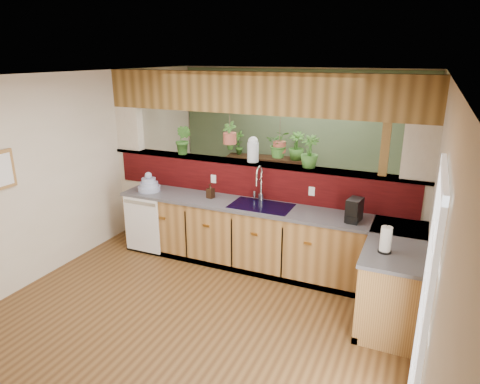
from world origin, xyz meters
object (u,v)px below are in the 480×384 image
at_px(coffee_maker, 354,211).
at_px(faucet, 260,182).
at_px(dish_stack, 149,185).
at_px(soap_dispenser, 210,191).
at_px(glass_jar, 253,149).
at_px(paper_towel, 386,240).
at_px(shelving_console, 267,183).

bearing_deg(coffee_maker, faucet, 179.67).
distance_m(dish_stack, coffee_maker, 2.95).
bearing_deg(soap_dispenser, glass_jar, 35.55).
bearing_deg(faucet, paper_towel, -28.57).
bearing_deg(paper_towel, faucet, 151.43).
xyz_separation_m(soap_dispenser, glass_jar, (0.49, 0.35, 0.57)).
distance_m(dish_stack, soap_dispenser, 0.98).
distance_m(soap_dispenser, coffee_maker, 1.98).
height_order(paper_towel, glass_jar, glass_jar).
xyz_separation_m(dish_stack, coffee_maker, (2.95, -0.01, 0.04)).
relative_size(coffee_maker, glass_jar, 0.80).
bearing_deg(glass_jar, paper_towel, -31.23).
relative_size(soap_dispenser, glass_jar, 0.57).
relative_size(faucet, coffee_maker, 1.82).
bearing_deg(coffee_maker, dish_stack, -171.00).
height_order(soap_dispenser, shelving_console, soap_dispenser).
bearing_deg(glass_jar, dish_stack, -163.53).
bearing_deg(paper_towel, dish_stack, 167.77).
height_order(coffee_maker, paper_towel, paper_towel).
relative_size(dish_stack, glass_jar, 0.93).
bearing_deg(shelving_console, dish_stack, -121.80).
relative_size(dish_stack, shelving_console, 0.22).
distance_m(soap_dispenser, paper_towel, 2.55).
xyz_separation_m(dish_stack, soap_dispenser, (0.97, 0.08, 0.01)).
xyz_separation_m(faucet, shelving_console, (-0.67, 2.12, -0.67)).
xyz_separation_m(dish_stack, shelving_console, (0.98, 2.33, -0.49)).
height_order(soap_dispenser, glass_jar, glass_jar).
bearing_deg(soap_dispenser, coffee_maker, -2.57).
distance_m(faucet, soap_dispenser, 0.72).
bearing_deg(coffee_maker, glass_jar, 172.69).
height_order(dish_stack, glass_jar, glass_jar).
bearing_deg(dish_stack, soap_dispenser, 4.80).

